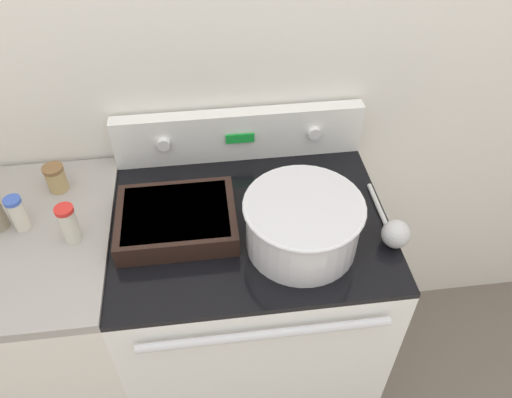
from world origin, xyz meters
TOP-DOWN VIEW (x-y plane):
  - kitchen_wall at (0.00, 0.67)m, footprint 8.00×0.05m
  - stove_range at (0.00, 0.32)m, footprint 0.79×0.66m
  - control_panel at (0.00, 0.61)m, footprint 0.79×0.07m
  - side_counter at (-0.66, 0.32)m, footprint 0.53×0.63m
  - mixing_bowl at (0.13, 0.20)m, footprint 0.32×0.32m
  - casserole_dish at (-0.21, 0.31)m, footprint 0.33×0.25m
  - ladle at (0.38, 0.18)m, footprint 0.08×0.27m
  - spice_jar_red_cap at (-0.49, 0.29)m, footprint 0.05×0.05m
  - spice_jar_brown_cap at (-0.56, 0.50)m, footprint 0.06×0.06m
  - spice_jar_blue_cap at (-0.64, 0.35)m, footprint 0.05×0.05m

SIDE VIEW (x-z plane):
  - stove_range at x=0.00m, z-range 0.00..0.96m
  - side_counter at x=-0.66m, z-range 0.00..0.97m
  - ladle at x=0.38m, z-range 0.95..1.03m
  - casserole_dish at x=-0.21m, z-range 0.96..1.03m
  - spice_jar_brown_cap at x=-0.56m, z-range 0.97..1.05m
  - spice_jar_blue_cap at x=-0.64m, z-range 0.97..1.08m
  - spice_jar_red_cap at x=-0.49m, z-range 0.97..1.08m
  - mixing_bowl at x=0.13m, z-range 0.97..1.12m
  - control_panel at x=0.00m, z-range 0.96..1.13m
  - kitchen_wall at x=0.00m, z-range 0.00..2.50m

